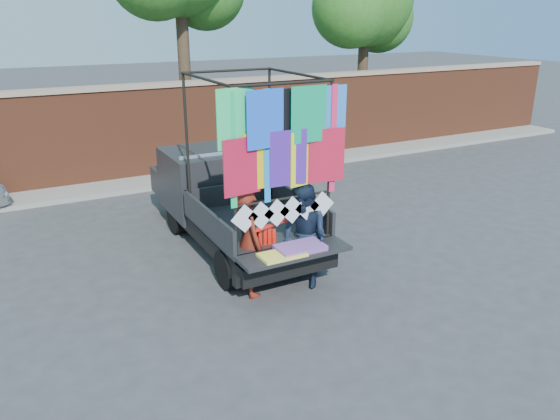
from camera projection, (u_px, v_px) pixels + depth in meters
name	position (u px, v px, depth m)	size (l,w,h in m)	color
ground	(285.00, 269.00, 9.93)	(90.00, 90.00, 0.00)	#38383A
brick_wall	(167.00, 129.00, 15.31)	(30.00, 0.45, 2.61)	brown
curb	(178.00, 178.00, 15.16)	(30.00, 1.20, 0.12)	gray
tree_right	(368.00, 2.00, 18.37)	(4.20, 3.30, 6.62)	#38281C
pickup_truck	(222.00, 197.00, 11.10)	(2.17, 5.45, 3.43)	black
woman	(248.00, 243.00, 8.77)	(0.65, 0.43, 1.79)	maroon
man	(304.00, 236.00, 9.06)	(0.86, 0.67, 1.78)	#152136
streamer_bundle	(271.00, 236.00, 8.83)	(0.96, 0.33, 0.68)	red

